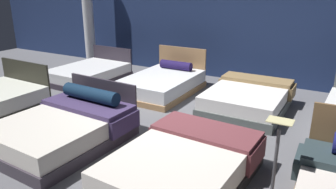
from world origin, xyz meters
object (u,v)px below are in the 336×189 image
bed_1 (65,128)px  bed_4 (89,73)px  bed_5 (162,83)px  bed_2 (183,166)px  price_sign (274,170)px  bed_6 (247,99)px  support_pillar (88,8)px

bed_1 → bed_4: 3.60m
bed_5 → bed_2: bearing=-55.1°
price_sign → bed_2: bearing=-169.0°
bed_4 → bed_5: bed_5 is taller
bed_5 → price_sign: size_ratio=2.08×
bed_5 → bed_1: bearing=-90.6°
bed_4 → bed_6: size_ratio=1.04×
bed_1 → price_sign: size_ratio=2.04×
price_sign → bed_5: bearing=138.6°
bed_5 → bed_4: bearing=-177.0°
bed_5 → price_sign: (3.20, -2.82, 0.17)m
bed_1 → bed_6: (2.10, 2.90, -0.03)m
support_pillar → bed_6: bearing=-14.7°
bed_4 → bed_6: (4.27, 0.03, 0.03)m
price_sign → support_pillar: size_ratio=0.29×
bed_2 → bed_5: (-2.12, 3.03, -0.01)m
bed_2 → price_sign: bearing=13.5°
bed_5 → support_pillar: support_pillar is taller
bed_6 → support_pillar: bearing=165.4°
bed_4 → support_pillar: bearing=131.9°
bed_1 → bed_5: bearing=91.7°
support_pillar → bed_5: bearing=-21.5°
bed_1 → bed_4: (-2.17, 2.87, -0.07)m
bed_2 → support_pillar: bearing=144.3°
bed_2 → bed_6: (-0.05, 2.94, -0.00)m
bed_6 → price_sign: (1.13, -2.73, 0.16)m
bed_6 → support_pillar: 5.93m
bed_2 → price_sign: size_ratio=2.11×
bed_1 → bed_5: (0.03, 2.99, -0.04)m
bed_1 → bed_5: 2.99m
bed_5 → support_pillar: size_ratio=0.60×
bed_5 → price_sign: price_sign is taller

